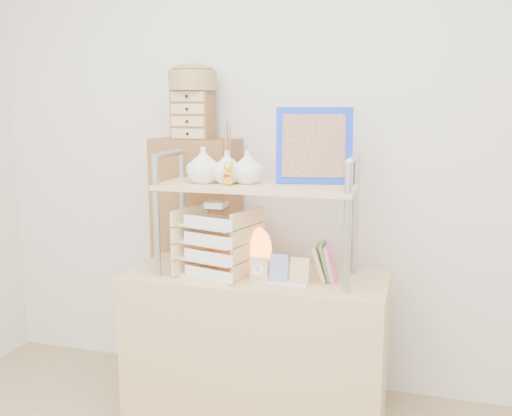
{
  "coord_description": "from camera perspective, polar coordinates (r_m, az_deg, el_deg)",
  "views": [
    {
      "loc": [
        0.71,
        -1.25,
        1.53
      ],
      "look_at": [
        -0.0,
        1.2,
        1.06
      ],
      "focal_mm": 40.0,
      "sensor_mm": 36.0,
      "label": 1
    }
  ],
  "objects": [
    {
      "name": "drawer_chest",
      "position": [
        3.03,
        -6.31,
        9.24
      ],
      "size": [
        0.2,
        0.16,
        0.25
      ],
      "color": "brown",
      "rests_on": "cabinet"
    },
    {
      "name": "postcard_stand",
      "position": [
        2.53,
        3.23,
        -6.75
      ],
      "size": [
        0.18,
        0.05,
        0.13
      ],
      "color": "white",
      "rests_on": "desk"
    },
    {
      "name": "letter_tray",
      "position": [
        2.64,
        -3.92,
        -3.77
      ],
      "size": [
        0.34,
        0.33,
        0.35
      ],
      "color": "#D9B182",
      "rests_on": "desk"
    },
    {
      "name": "hutch",
      "position": [
        2.6,
        -0.6,
        3.02
      ],
      "size": [
        0.9,
        0.34,
        0.77
      ],
      "color": "#999EA7",
      "rests_on": "desk"
    },
    {
      "name": "room_shell",
      "position": [
        1.8,
        -7.32,
        15.52
      ],
      "size": [
        3.42,
        3.41,
        2.61
      ],
      "color": "silver",
      "rests_on": "ground"
    },
    {
      "name": "cabinet",
      "position": [
        3.17,
        -5.87,
        -5.37
      ],
      "size": [
        0.48,
        0.29,
        1.35
      ],
      "primitive_type": "cube",
      "rotation": [
        0.0,
        0.0,
        -0.12
      ],
      "color": "brown",
      "rests_on": "ground"
    },
    {
      "name": "salt_lamp",
      "position": [
        2.68,
        0.18,
        -4.16
      ],
      "size": [
        0.14,
        0.13,
        0.21
      ],
      "color": "brown",
      "rests_on": "desk"
    },
    {
      "name": "desk",
      "position": [
        2.8,
        0.07,
        -13.99
      ],
      "size": [
        1.2,
        0.5,
        0.75
      ],
      "primitive_type": "cube",
      "color": "tan",
      "rests_on": "ground"
    },
    {
      "name": "desk_clock",
      "position": [
        2.54,
        0.3,
        -6.21
      ],
      "size": [
        0.08,
        0.05,
        0.11
      ],
      "color": "tan",
      "rests_on": "desk"
    },
    {
      "name": "woven_basket",
      "position": [
        3.03,
        -6.36,
        12.55
      ],
      "size": [
        0.25,
        0.25,
        0.1
      ],
      "primitive_type": "cylinder",
      "color": "olive",
      "rests_on": "drawer_chest"
    }
  ]
}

